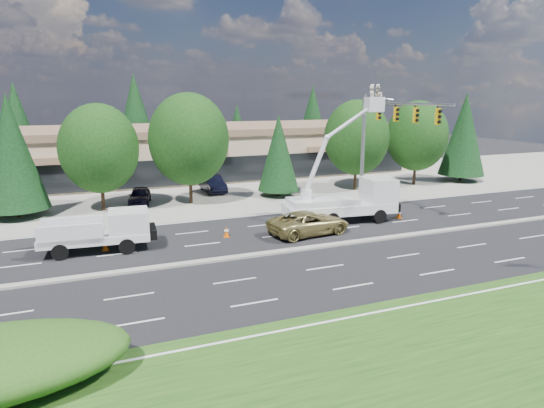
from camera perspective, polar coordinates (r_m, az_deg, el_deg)
name	(u,v)px	position (r m, az deg, el deg)	size (l,w,h in m)	color
ground	(299,250)	(28.61, 3.23, -5.43)	(140.00, 140.00, 0.00)	black
concrete_apron	(210,190)	(46.90, -7.28, 1.65)	(140.00, 22.00, 0.01)	gray
grass_verge	(461,359)	(18.69, 21.30, -16.59)	(140.00, 10.00, 0.01)	#183F12
road_median	(299,249)	(28.59, 3.23, -5.31)	(120.00, 0.55, 0.12)	gray
strip_mall	(187,150)	(56.09, -10.02, 6.28)	(50.40, 15.40, 5.50)	tan
tree_front_b	(12,152)	(39.97, -28.31, 5.43)	(4.62, 4.62, 9.11)	#332114
tree_front_c	(99,149)	(39.78, -19.67, 6.17)	(6.01, 6.01, 8.34)	#332114
tree_front_d	(189,139)	(40.65, -9.76, 7.51)	(6.59, 6.59, 9.15)	#332114
tree_front_e	(279,153)	(43.22, 0.77, 6.06)	(3.70, 3.70, 7.28)	#332114
tree_front_f	(357,138)	(46.80, 9.92, 7.71)	(6.14, 6.14, 8.53)	#332114
tree_front_g	(417,136)	(50.85, 16.69, 7.68)	(6.07, 6.07, 8.42)	#332114
tree_front_h	(464,134)	(54.79, 21.64, 7.66)	(4.67, 4.67, 9.21)	#332114
tree_back_a	(17,123)	(66.91, -27.84, 8.46)	(5.35, 5.35, 10.54)	#332114
tree_back_b	(135,116)	(67.04, -15.77, 9.97)	(5.94, 5.94, 11.70)	#332114
tree_back_c	(237,130)	(70.16, -4.11, 8.73)	(3.89, 3.89, 7.67)	#332114
tree_back_d	(313,118)	(74.67, 4.79, 10.07)	(5.26, 5.26, 10.37)	#332114
signal_mast	(379,133)	(38.46, 12.50, 8.16)	(2.76, 10.16, 9.00)	gray
utility_pickup	(103,235)	(29.83, -19.23, -3.45)	(6.24, 2.81, 2.32)	white
bucket_truck	(350,193)	(34.99, 9.18, 1.29)	(8.23, 3.36, 9.63)	white
traffic_cone_a	(105,245)	(30.01, -19.04, -4.57)	(0.40, 0.40, 0.70)	#DB5506
traffic_cone_b	(226,232)	(31.18, -5.38, -3.28)	(0.40, 0.40, 0.70)	#DB5506
traffic_cone_c	(274,226)	(32.30, 0.25, -2.66)	(0.40, 0.40, 0.70)	#DB5506
traffic_cone_d	(379,218)	(35.41, 12.45, -1.59)	(0.40, 0.40, 0.70)	#DB5506
traffic_cone_e	(399,214)	(36.97, 14.72, -1.11)	(0.40, 0.40, 0.70)	#DB5506
minivan	(309,223)	(31.66, 4.39, -2.22)	(2.53, 5.48, 1.52)	#9B8B4B
parked_car_west	(140,195)	(41.98, -15.30, 0.97)	(1.65, 4.10, 1.40)	black
parked_car_east	(213,184)	(45.90, -7.01, 2.39)	(1.63, 4.68, 1.54)	black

